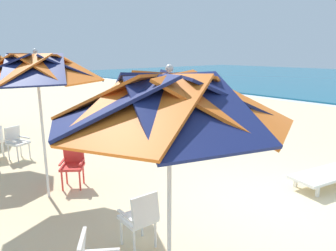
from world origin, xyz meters
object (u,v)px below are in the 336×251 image
(beach_umbrella_1, at_px, (37,69))
(sun_lounger_1, at_px, (334,171))
(beach_umbrella_0, at_px, (169,101))
(plastic_chair_1, at_px, (140,217))
(plastic_chair_2, at_px, (73,163))
(plastic_chair_3, at_px, (16,141))

(beach_umbrella_1, bearing_deg, sun_lounger_1, 54.40)
(beach_umbrella_0, relative_size, plastic_chair_1, 3.03)
(plastic_chair_2, distance_m, plastic_chair_3, 2.59)
(plastic_chair_1, bearing_deg, plastic_chair_3, -178.63)
(plastic_chair_1, xyz_separation_m, sun_lounger_1, (0.92, 4.41, -0.22))
(plastic_chair_2, distance_m, sun_lounger_1, 5.50)
(plastic_chair_2, xyz_separation_m, sun_lounger_1, (3.57, 4.18, -0.22))
(plastic_chair_2, relative_size, plastic_chair_3, 1.00)
(beach_umbrella_1, relative_size, plastic_chair_3, 3.23)
(plastic_chair_2, relative_size, sun_lounger_1, 0.39)
(beach_umbrella_1, relative_size, sun_lounger_1, 1.25)
(plastic_chair_3, xyz_separation_m, sun_lounger_1, (6.14, 4.54, -0.22))
(plastic_chair_1, bearing_deg, sun_lounger_1, 78.27)
(plastic_chair_3, height_order, sun_lounger_1, plastic_chair_3)
(beach_umbrella_0, xyz_separation_m, sun_lounger_1, (0.05, 4.65, -1.98))
(plastic_chair_1, distance_m, beach_umbrella_1, 3.19)
(plastic_chair_3, distance_m, sun_lounger_1, 7.64)
(plastic_chair_2, xyz_separation_m, plastic_chair_3, (-2.56, -0.36, 0.00))
(plastic_chair_3, bearing_deg, plastic_chair_1, 1.37)
(beach_umbrella_1, height_order, plastic_chair_2, beach_umbrella_1)
(beach_umbrella_1, height_order, sun_lounger_1, beach_umbrella_1)
(beach_umbrella_0, distance_m, plastic_chair_3, 6.33)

